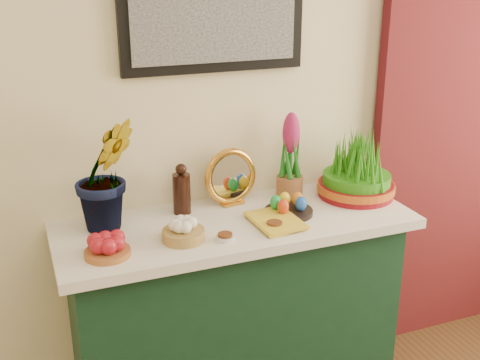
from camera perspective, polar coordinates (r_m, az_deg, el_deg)
name	(u,v)px	position (r m, az deg, el deg)	size (l,w,h in m)	color
sideboard	(236,320)	(2.59, -0.41, -13.16)	(1.30, 0.45, 0.85)	#12321D
tablecloth	(235,224)	(2.37, -0.44, -4.15)	(1.40, 0.55, 0.04)	silver
hyacinth_green	(105,156)	(2.24, -12.70, 2.19)	(0.28, 0.24, 0.57)	#1A6D1C
apple_bowl	(107,247)	(2.12, -12.48, -6.22)	(0.20, 0.20, 0.08)	#9C5929
garlic_basket	(183,231)	(2.19, -5.40, -4.85)	(0.19, 0.19, 0.09)	#AE8746
vinegar_cruet	(182,191)	(2.40, -5.55, -1.09)	(0.07, 0.07, 0.21)	black
mirror	(231,177)	(2.47, -0.89, 0.24)	(0.24, 0.09, 0.24)	#C7892E
book	(255,224)	(2.28, 1.48, -4.21)	(0.15, 0.23, 0.03)	gold
spice_dish_left	(225,237)	(2.19, -1.42, -5.44)	(0.07, 0.07, 0.03)	silver
spice_dish_right	(274,226)	(2.28, 3.29, -4.34)	(0.07, 0.07, 0.03)	silver
egg_plate	(289,207)	(2.41, 4.63, -2.58)	(0.26, 0.26, 0.08)	black
hyacinth_pink	(290,160)	(2.53, 4.79, 1.93)	(0.11, 0.11, 0.37)	#935A34
wheatgrass_sabzeh	(357,170)	(2.60, 11.04, 0.98)	(0.33, 0.33, 0.27)	maroon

